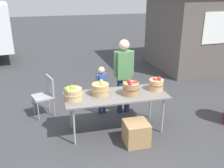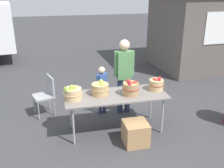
% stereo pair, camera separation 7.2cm
% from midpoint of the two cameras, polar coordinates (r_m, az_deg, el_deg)
% --- Properties ---
extents(ground_plane, '(40.00, 40.00, 0.00)m').
position_cam_midpoint_polar(ground_plane, '(5.13, 1.19, -10.08)').
color(ground_plane, '#38383A').
extents(market_table, '(1.90, 0.76, 0.75)m').
position_cam_midpoint_polar(market_table, '(4.80, 1.26, -2.88)').
color(market_table, slate).
rests_on(market_table, ground).
extents(apple_basket_green_0, '(0.34, 0.34, 0.26)m').
position_cam_midpoint_polar(apple_basket_green_0, '(4.60, -8.27, -2.04)').
color(apple_basket_green_0, tan).
rests_on(apple_basket_green_0, market_table).
extents(apple_basket_green_1, '(0.33, 0.33, 0.27)m').
position_cam_midpoint_polar(apple_basket_green_1, '(4.75, -2.20, -1.07)').
color(apple_basket_green_1, tan).
rests_on(apple_basket_green_1, market_table).
extents(apple_basket_red_0, '(0.31, 0.31, 0.28)m').
position_cam_midpoint_polar(apple_basket_red_0, '(4.75, 4.61, -0.95)').
color(apple_basket_red_0, '#A87F51').
rests_on(apple_basket_red_0, market_table).
extents(apple_basket_red_1, '(0.29, 0.29, 0.25)m').
position_cam_midpoint_polar(apple_basket_red_1, '(5.03, 10.18, -0.08)').
color(apple_basket_red_1, tan).
rests_on(apple_basket_red_1, market_table).
extents(vendor_adult, '(0.43, 0.23, 1.62)m').
position_cam_midpoint_polar(vendor_adult, '(5.43, 3.07, 2.86)').
color(vendor_adult, '#262D4C').
rests_on(vendor_adult, ground).
extents(child_customer, '(0.26, 0.21, 1.07)m').
position_cam_midpoint_polar(child_customer, '(5.48, -1.86, -0.57)').
color(child_customer, '#262D4C').
rests_on(child_customer, ground).
extents(food_kiosk, '(3.65, 3.09, 2.74)m').
position_cam_midpoint_polar(food_kiosk, '(9.25, 19.98, 12.06)').
color(food_kiosk, '#59514C').
rests_on(food_kiosk, ground).
extents(folding_chair, '(0.50, 0.50, 0.86)m').
position_cam_midpoint_polar(folding_chair, '(5.65, -13.99, -1.86)').
color(folding_chair, '#99999E').
rests_on(folding_chair, ground).
extents(produce_crate, '(0.42, 0.42, 0.42)m').
position_cam_midpoint_polar(produce_crate, '(4.65, 5.68, -10.76)').
color(produce_crate, '#A87F51').
rests_on(produce_crate, ground).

